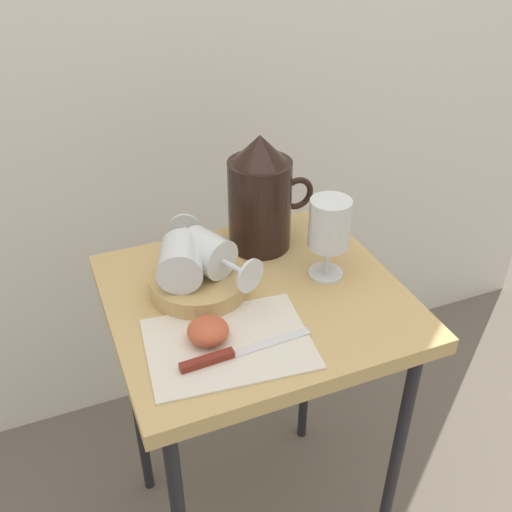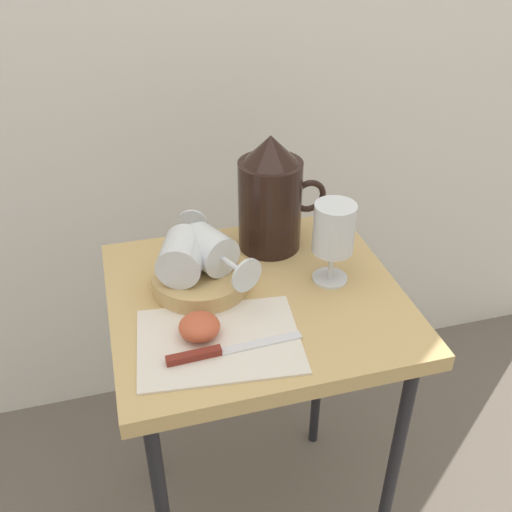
# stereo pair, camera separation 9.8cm
# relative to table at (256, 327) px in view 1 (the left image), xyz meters

# --- Properties ---
(curtain_drape) EXTENTS (2.40, 0.03, 2.03)m
(curtain_drape) POSITION_rel_table_xyz_m (0.00, 0.53, 0.41)
(curtain_drape) COLOR silver
(curtain_drape) RESTS_ON ground_plane
(table) EXTENTS (0.51, 0.46, 0.69)m
(table) POSITION_rel_table_xyz_m (0.00, 0.00, 0.00)
(table) COLOR tan
(table) RESTS_ON ground_plane
(linen_napkin) EXTENTS (0.27, 0.21, 0.00)m
(linen_napkin) POSITION_rel_table_xyz_m (-0.09, -0.10, 0.08)
(linen_napkin) COLOR silver
(linen_napkin) RESTS_ON table
(basket_tray) EXTENTS (0.17, 0.17, 0.03)m
(basket_tray) POSITION_rel_table_xyz_m (-0.09, 0.05, 0.09)
(basket_tray) COLOR tan
(basket_tray) RESTS_ON table
(pitcher) EXTENTS (0.17, 0.12, 0.23)m
(pitcher) POSITION_rel_table_xyz_m (0.07, 0.15, 0.17)
(pitcher) COLOR black
(pitcher) RESTS_ON table
(wine_glass_upright) EXTENTS (0.07, 0.07, 0.15)m
(wine_glass_upright) POSITION_rel_table_xyz_m (0.14, 0.01, 0.17)
(wine_glass_upright) COLOR silver
(wine_glass_upright) RESTS_ON table
(wine_glass_tipped_near) EXTENTS (0.12, 0.16, 0.07)m
(wine_glass_tipped_near) POSITION_rel_table_xyz_m (-0.07, 0.05, 0.15)
(wine_glass_tipped_near) COLOR silver
(wine_glass_tipped_near) RESTS_ON basket_tray
(wine_glass_tipped_far) EXTENTS (0.12, 0.17, 0.08)m
(wine_glass_tipped_far) POSITION_rel_table_xyz_m (-0.12, 0.05, 0.15)
(wine_glass_tipped_far) COLOR silver
(wine_glass_tipped_far) RESTS_ON basket_tray
(apple_half_left) EXTENTS (0.07, 0.07, 0.04)m
(apple_half_left) POSITION_rel_table_xyz_m (-0.12, -0.09, 0.10)
(apple_half_left) COLOR #C15133
(apple_half_left) RESTS_ON linen_napkin
(knife) EXTENTS (0.22, 0.03, 0.01)m
(knife) POSITION_rel_table_xyz_m (-0.10, -0.13, 0.08)
(knife) COLOR silver
(knife) RESTS_ON linen_napkin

